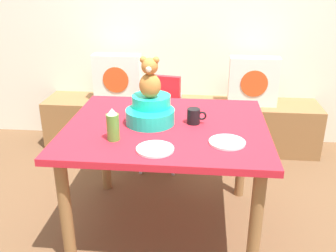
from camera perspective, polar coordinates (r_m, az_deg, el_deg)
The scene contains 15 objects.
ground_plane at distance 2.66m, azimuth -0.22°, elevation -14.71°, with size 8.00×8.00×0.00m, color brown.
back_wall at distance 3.66m, azimuth 2.31°, elevation 17.68°, with size 4.40×0.10×2.60m, color silver.
window_bench at distance 3.65m, azimuth 1.79°, elevation 0.33°, with size 2.60×0.44×0.46m, color olive.
pillow_floral_left at distance 3.57m, azimuth -7.70°, elevation 7.25°, with size 0.44×0.15×0.44m.
pillow_floral_right at distance 3.51m, azimuth 12.82°, elevation 6.61°, with size 0.44×0.15×0.44m.
book_stack at distance 3.57m, azimuth 0.43°, elevation 4.30°, with size 0.20×0.14×0.07m, color gray.
dining_table at distance 2.33m, azimuth -0.24°, elevation -2.05°, with size 1.22×1.04×0.74m.
highchair at distance 3.15m, azimuth -1.43°, elevation 2.35°, with size 0.38×0.49×0.79m.
infant_seat_teal at distance 2.31m, azimuth -2.67°, elevation 2.26°, with size 0.30×0.33×0.16m.
teddy_bear at distance 2.24m, azimuth -2.76°, elevation 7.20°, with size 0.13×0.12×0.25m.
ketchup_bottle at distance 2.08m, azimuth -8.38°, elevation 0.12°, with size 0.07×0.07×0.18m.
coffee_mug at distance 2.30m, azimuth 3.97°, elevation 1.51°, with size 0.12×0.08×0.09m.
dinner_plate_near at distance 2.07m, azimuth 8.97°, elevation -2.44°, with size 0.20×0.20×0.01m, color white.
dinner_plate_far at distance 1.97m, azimuth -1.97°, elevation -3.51°, with size 0.20×0.20×0.01m, color white.
table_fork at distance 2.58m, azimuth -1.83°, elevation 2.92°, with size 0.02×0.17×0.01m, color silver.
Camera 1 is at (0.22, -2.11, 1.61)m, focal length 40.13 mm.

